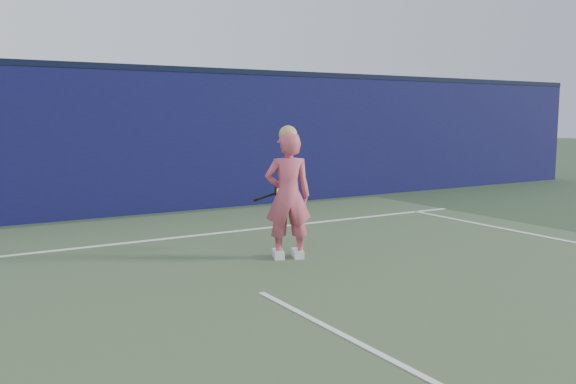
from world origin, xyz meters
TOP-DOWN VIEW (x-y plane):
  - ground at (0.00, 0.00)m, footprint 80.00×80.00m
  - backstop_wall at (0.00, 6.50)m, footprint 24.00×0.40m
  - wall_cap at (0.00, 6.50)m, footprint 24.00×0.42m
  - player at (1.00, 2.15)m, footprint 0.66×0.55m
  - racket at (1.17, 2.58)m, footprint 0.55×0.17m
  - court_lines at (0.00, -0.33)m, footprint 11.00×12.04m

SIDE VIEW (x-z plane):
  - ground at x=0.00m, z-range 0.00..0.00m
  - court_lines at x=0.00m, z-range 0.01..0.01m
  - racket at x=1.17m, z-range 0.61..0.91m
  - player at x=1.00m, z-range -0.03..1.58m
  - backstop_wall at x=0.00m, z-range 0.00..2.50m
  - wall_cap at x=0.00m, z-range 2.50..2.60m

